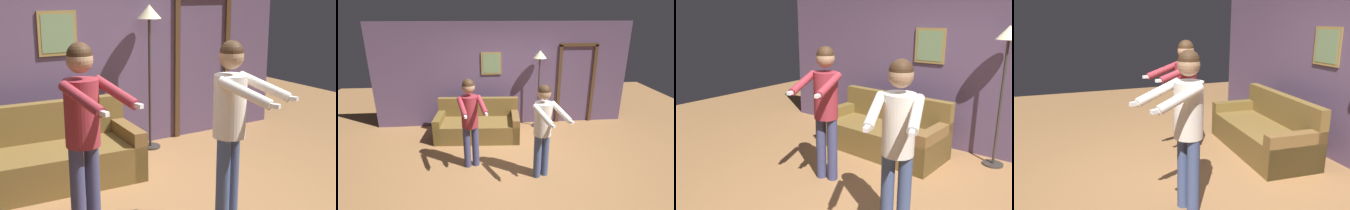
{
  "view_description": "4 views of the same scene",
  "coord_description": "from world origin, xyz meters",
  "views": [
    {
      "loc": [
        -2.12,
        -3.51,
        2.13
      ],
      "look_at": [
        0.01,
        -0.0,
        1.11
      ],
      "focal_mm": 50.0,
      "sensor_mm": 36.0,
      "label": 1
    },
    {
      "loc": [
        -0.49,
        -4.29,
        2.79
      ],
      "look_at": [
        -0.12,
        -0.06,
        1.29
      ],
      "focal_mm": 28.0,
      "sensor_mm": 36.0,
      "label": 2
    },
    {
      "loc": [
        1.81,
        -2.83,
        2.04
      ],
      "look_at": [
        -0.33,
        -0.06,
        1.1
      ],
      "focal_mm": 35.0,
      "sensor_mm": 36.0,
      "label": 3
    },
    {
      "loc": [
        3.41,
        -1.44,
        1.97
      ],
      "look_at": [
        -0.05,
        -0.17,
        1.01
      ],
      "focal_mm": 35.0,
      "sensor_mm": 36.0,
      "label": 4
    }
  ],
  "objects": [
    {
      "name": "person_standing_right",
      "position": [
        0.49,
        -0.32,
        1.03
      ],
      "size": [
        0.58,
        0.75,
        1.7
      ],
      "color": "#3C4B74",
      "rests_on": "ground_plane"
    },
    {
      "name": "couch",
      "position": [
        -0.65,
        1.38,
        0.28
      ],
      "size": [
        1.95,
        0.96,
        0.87
      ],
      "color": "brown",
      "rests_on": "ground_plane"
    },
    {
      "name": "person_standing_left",
      "position": [
        -0.75,
        0.12,
        1.04
      ],
      "size": [
        0.54,
        0.75,
        1.71
      ],
      "color": "#3A3C64",
      "rests_on": "ground_plane"
    },
    {
      "name": "ground_plane",
      "position": [
        0.0,
        0.0,
        0.0
      ],
      "size": [
        12.0,
        12.0,
        0.0
      ],
      "primitive_type": "plane",
      "color": "#96693F"
    },
    {
      "name": "back_wall_assembly",
      "position": [
        0.02,
        2.14,
        1.3
      ],
      "size": [
        6.4,
        0.1,
        2.6
      ],
      "color": "#5A4562",
      "rests_on": "ground_plane"
    },
    {
      "name": "torchiere_lamp",
      "position": [
        0.87,
        1.88,
        1.61
      ],
      "size": [
        0.32,
        0.32,
        1.94
      ],
      "color": "#332D28",
      "rests_on": "ground_plane"
    }
  ]
}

